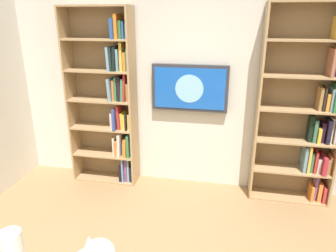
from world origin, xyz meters
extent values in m
cube|color=silver|center=(0.00, -2.23, 1.35)|extent=(4.52, 0.06, 2.70)
cube|color=tan|center=(-0.69, -2.04, 1.07)|extent=(0.02, 0.28, 2.14)
cube|color=#93754E|center=(-1.11, -2.17, 1.07)|extent=(0.86, 0.01, 2.14)
cube|color=tan|center=(-1.11, -2.04, 0.01)|extent=(0.82, 0.27, 0.02)
cube|color=tan|center=(-1.11, -2.04, 0.36)|extent=(0.82, 0.27, 0.02)
cube|color=tan|center=(-1.11, -2.04, 0.72)|extent=(0.82, 0.27, 0.02)
cube|color=tan|center=(-1.11, -2.04, 1.07)|extent=(0.82, 0.27, 0.02)
cube|color=tan|center=(-1.11, -2.04, 1.42)|extent=(0.82, 0.27, 0.02)
cube|color=tan|center=(-1.11, -2.04, 1.78)|extent=(0.82, 0.27, 0.02)
cube|color=tan|center=(-1.11, -2.04, 2.13)|extent=(0.82, 0.27, 0.02)
cube|color=#BB3439|center=(-1.49, -2.03, 0.11)|extent=(0.03, 0.19, 0.19)
cube|color=orange|center=(-1.45, -2.05, 0.13)|extent=(0.04, 0.18, 0.22)
cube|color=#7E537F|center=(-1.40, -2.05, 0.17)|extent=(0.04, 0.13, 0.31)
cube|color=orange|center=(-1.37, -2.03, 0.11)|extent=(0.03, 0.17, 0.18)
cube|color=orange|center=(-1.50, -2.02, 0.47)|extent=(0.02, 0.13, 0.20)
cube|color=#98764D|center=(-1.47, -2.05, 0.46)|extent=(0.04, 0.23, 0.17)
cube|color=#AE2A37|center=(-1.44, -2.02, 0.47)|extent=(0.04, 0.24, 0.20)
cube|color=beige|center=(-1.39, -2.04, 0.45)|extent=(0.04, 0.15, 0.16)
cube|color=red|center=(-1.35, -2.03, 0.50)|extent=(0.02, 0.16, 0.25)
cube|color=#3F734A|center=(-1.31, -2.03, 0.49)|extent=(0.03, 0.13, 0.23)
cube|color=gold|center=(-1.28, -2.03, 0.53)|extent=(0.02, 0.20, 0.31)
cube|color=#6990A6|center=(-1.24, -2.04, 0.52)|extent=(0.03, 0.21, 0.29)
cube|color=beige|center=(-1.50, -2.02, 0.88)|extent=(0.04, 0.14, 0.30)
cube|color=beige|center=(-1.46, -2.05, 0.86)|extent=(0.03, 0.13, 0.27)
cube|color=black|center=(-1.42, -2.02, 0.86)|extent=(0.04, 0.16, 0.26)
cube|color=black|center=(-1.38, -2.04, 0.84)|extent=(0.04, 0.13, 0.22)
cube|color=gold|center=(-1.34, -2.02, 0.81)|extent=(0.03, 0.16, 0.16)
cube|color=#3D6E53|center=(-1.30, -2.02, 0.85)|extent=(0.03, 0.12, 0.25)
cube|color=black|center=(-1.25, -2.04, 0.87)|extent=(0.04, 0.13, 0.29)
cube|color=#2F7A46|center=(-1.43, -2.03, 1.21)|extent=(0.03, 0.23, 0.27)
cube|color=#7095A0|center=(-1.40, -2.03, 1.20)|extent=(0.02, 0.18, 0.23)
cube|color=orange|center=(-1.36, -2.03, 1.17)|extent=(0.03, 0.17, 0.18)
cube|color=black|center=(-1.33, -2.03, 1.20)|extent=(0.02, 0.16, 0.25)
cube|color=#9E713E|center=(-1.30, -2.04, 1.20)|extent=(0.03, 0.16, 0.24)
cube|color=black|center=(-1.39, -2.04, 1.53)|extent=(0.03, 0.14, 0.19)
cube|color=#9E6046|center=(-1.34, -2.02, 1.57)|extent=(0.03, 0.22, 0.27)
cube|color=gold|center=(-1.34, -2.04, 1.89)|extent=(0.03, 0.23, 0.21)
cube|color=tan|center=(0.72, -2.04, 1.06)|extent=(0.02, 0.28, 2.11)
cube|color=tan|center=(1.50, -2.04, 1.06)|extent=(0.02, 0.28, 2.11)
cube|color=#93754E|center=(1.11, -2.17, 1.06)|extent=(0.81, 0.01, 2.11)
cube|color=tan|center=(1.11, -2.04, 0.01)|extent=(0.76, 0.27, 0.02)
cube|color=tan|center=(1.11, -2.04, 0.36)|extent=(0.76, 0.27, 0.02)
cube|color=tan|center=(1.11, -2.04, 0.71)|extent=(0.76, 0.27, 0.02)
cube|color=tan|center=(1.11, -2.04, 1.06)|extent=(0.76, 0.27, 0.02)
cube|color=tan|center=(1.11, -2.04, 1.41)|extent=(0.76, 0.27, 0.02)
cube|color=tan|center=(1.11, -2.04, 1.76)|extent=(0.76, 0.27, 0.02)
cube|color=tan|center=(1.11, -2.04, 2.10)|extent=(0.76, 0.27, 0.02)
cube|color=black|center=(0.76, -2.04, 0.12)|extent=(0.04, 0.14, 0.20)
cube|color=#6E9C9C|center=(0.80, -2.03, 0.17)|extent=(0.02, 0.15, 0.30)
cube|color=#824289|center=(0.83, -2.05, 0.17)|extent=(0.03, 0.17, 0.31)
cube|color=#6F92A1|center=(0.87, -2.04, 0.18)|extent=(0.02, 0.20, 0.31)
cube|color=black|center=(0.90, -2.02, 0.13)|extent=(0.03, 0.15, 0.22)
cube|color=orange|center=(0.75, -2.05, 0.48)|extent=(0.02, 0.13, 0.22)
cube|color=#38774C|center=(0.78, -2.02, 0.51)|extent=(0.03, 0.21, 0.29)
cube|color=orange|center=(0.82, -2.04, 0.48)|extent=(0.05, 0.24, 0.23)
cube|color=navy|center=(0.85, -2.04, 0.46)|extent=(0.02, 0.16, 0.19)
cube|color=beige|center=(0.89, -2.03, 0.51)|extent=(0.05, 0.23, 0.29)
cube|color=orange|center=(0.93, -2.04, 0.47)|extent=(0.03, 0.24, 0.20)
cube|color=beige|center=(0.97, -2.02, 0.49)|extent=(0.02, 0.15, 0.24)
cube|color=gold|center=(0.76, -2.04, 0.81)|extent=(0.03, 0.18, 0.19)
cube|color=black|center=(0.79, -2.04, 0.81)|extent=(0.02, 0.21, 0.19)
cube|color=gold|center=(0.82, -2.04, 0.81)|extent=(0.02, 0.16, 0.19)
cube|color=gold|center=(0.85, -2.04, 0.82)|extent=(0.04, 0.16, 0.20)
cube|color=red|center=(0.89, -2.04, 0.86)|extent=(0.04, 0.18, 0.29)
cube|color=#344587|center=(0.93, -2.02, 0.85)|extent=(0.04, 0.24, 0.26)
cube|color=beige|center=(0.97, -2.03, 0.82)|extent=(0.03, 0.16, 0.19)
cube|color=#A4773F|center=(0.76, -2.02, 1.17)|extent=(0.04, 0.13, 0.21)
cube|color=#B02726|center=(0.80, -2.02, 1.22)|extent=(0.04, 0.15, 0.31)
cube|color=#347F49|center=(0.82, -2.03, 1.20)|extent=(0.04, 0.18, 0.26)
cube|color=black|center=(0.86, -2.04, 1.21)|extent=(0.04, 0.17, 0.28)
cube|color=#357745|center=(0.90, -2.05, 1.20)|extent=(0.03, 0.19, 0.27)
cube|color=orange|center=(0.93, -2.04, 1.19)|extent=(0.02, 0.20, 0.25)
cube|color=#6E909F|center=(0.97, -2.02, 1.20)|extent=(0.04, 0.22, 0.26)
cube|color=#347751|center=(0.75, -2.02, 1.54)|extent=(0.02, 0.15, 0.25)
cube|color=orange|center=(0.78, -2.02, 1.52)|extent=(0.03, 0.15, 0.21)
cube|color=#ECB744|center=(0.82, -2.03, 1.57)|extent=(0.03, 0.16, 0.31)
cube|color=#658F9F|center=(0.86, -2.04, 1.54)|extent=(0.03, 0.20, 0.24)
cube|color=black|center=(0.90, -2.05, 1.55)|extent=(0.05, 0.22, 0.27)
cube|color=black|center=(0.93, -2.04, 1.55)|extent=(0.02, 0.21, 0.27)
cube|color=#6B94AE|center=(0.97, -2.04, 1.55)|extent=(0.04, 0.22, 0.26)
cube|color=#32528C|center=(0.75, -2.05, 1.85)|extent=(0.03, 0.13, 0.16)
cube|color=#2F5590|center=(0.79, -2.04, 1.86)|extent=(0.02, 0.13, 0.18)
cube|color=#32773B|center=(0.82, -2.05, 1.86)|extent=(0.03, 0.15, 0.19)
cube|color=orange|center=(0.86, -2.04, 1.90)|extent=(0.03, 0.20, 0.26)
cube|color=#264F93|center=(0.90, -2.03, 1.87)|extent=(0.03, 0.23, 0.21)
cube|color=#333338|center=(0.07, -2.15, 1.22)|extent=(0.88, 0.06, 0.54)
cube|color=blue|center=(0.07, -2.12, 1.22)|extent=(0.81, 0.01, 0.47)
cylinder|color=#8CCCEA|center=(0.07, -2.11, 1.22)|extent=(0.32, 0.00, 0.32)
cone|color=white|center=(0.07, 0.35, 1.09)|extent=(0.06, 0.06, 0.08)
cone|color=white|center=(0.15, 0.35, 1.09)|extent=(0.06, 0.06, 0.08)
cone|color=beige|center=(0.07, 0.36, 1.09)|extent=(0.03, 0.03, 0.05)
cone|color=beige|center=(0.15, 0.36, 1.09)|extent=(0.03, 0.03, 0.05)
camera|label=1|loc=(-0.39, 1.32, 1.99)|focal=33.16mm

